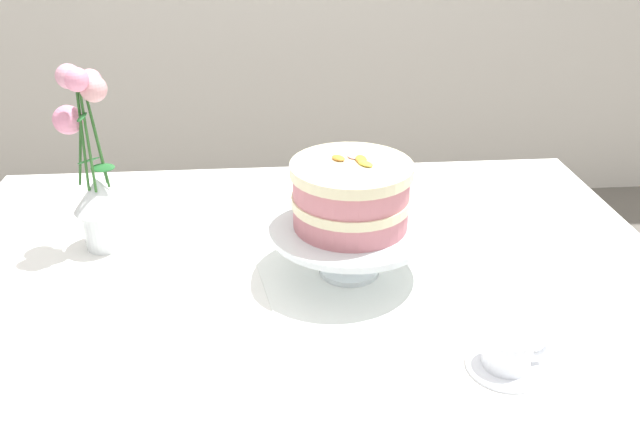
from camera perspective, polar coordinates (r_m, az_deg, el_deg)
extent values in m
cube|color=white|center=(1.18, -1.72, -5.82)|extent=(1.40, 1.00, 0.03)
cylinder|color=brown|center=(1.81, -21.88, -9.26)|extent=(0.06, 0.06, 0.71)
cylinder|color=brown|center=(1.84, 16.93, -7.74)|extent=(0.06, 0.06, 0.71)
cube|color=white|center=(1.17, 2.62, -5.27)|extent=(0.37, 0.37, 0.00)
cylinder|color=silver|center=(1.17, 2.63, -5.00)|extent=(0.11, 0.11, 0.01)
cylinder|color=silver|center=(1.15, 2.67, -3.19)|extent=(0.03, 0.03, 0.07)
cylinder|color=silver|center=(1.12, 2.72, -1.28)|extent=(0.29, 0.29, 0.01)
cylinder|color=#CC7A84|center=(1.11, 2.75, -0.10)|extent=(0.20, 0.20, 0.04)
cylinder|color=beige|center=(1.10, 2.78, 1.22)|extent=(0.21, 0.21, 0.02)
cylinder|color=#CC7A84|center=(1.09, 2.81, 2.57)|extent=(0.20, 0.20, 0.04)
cylinder|color=beige|center=(1.08, 2.85, 4.00)|extent=(0.21, 0.21, 0.02)
ellipsoid|color=yellow|center=(1.07, 4.10, 4.49)|extent=(0.03, 0.03, 0.01)
ellipsoid|color=orange|center=(1.08, 3.73, 4.84)|extent=(0.02, 0.04, 0.01)
ellipsoid|color=pink|center=(1.10, 3.18, 5.13)|extent=(0.04, 0.04, 0.00)
ellipsoid|color=orange|center=(1.09, 1.66, 5.01)|extent=(0.03, 0.03, 0.01)
cylinder|color=silver|center=(1.31, -18.76, -1.20)|extent=(0.08, 0.08, 0.08)
cone|color=silver|center=(1.28, -19.24, 1.68)|extent=(0.10, 0.10, 0.07)
cylinder|color=#2D6028|center=(1.23, -19.35, 6.25)|extent=(0.02, 0.01, 0.19)
sphere|color=#DD9DA1|center=(1.21, -19.68, 10.50)|extent=(0.05, 0.05, 0.05)
ellipsoid|color=#236B2D|center=(1.25, -18.91, 3.91)|extent=(0.05, 0.02, 0.01)
cylinder|color=#2D6028|center=(1.25, -19.48, 6.67)|extent=(0.01, 0.02, 0.20)
sphere|color=pink|center=(1.22, -19.90, 11.20)|extent=(0.04, 0.04, 0.04)
cylinder|color=#2D6028|center=(1.26, -20.70, 5.02)|extent=(0.03, 0.02, 0.13)
sphere|color=pink|center=(1.25, -21.68, 7.81)|extent=(0.05, 0.05, 0.05)
cylinder|color=#2D6028|center=(1.23, -20.55, 6.61)|extent=(0.01, 0.01, 0.22)
sphere|color=pink|center=(1.20, -21.64, 11.37)|extent=(0.04, 0.04, 0.04)
ellipsoid|color=#236B2D|center=(1.26, -20.04, 4.48)|extent=(0.05, 0.04, 0.01)
cylinder|color=#2D6028|center=(1.22, -20.15, 6.48)|extent=(0.01, 0.02, 0.21)
sphere|color=pink|center=(1.19, -21.01, 11.16)|extent=(0.04, 0.04, 0.04)
ellipsoid|color=#236B2D|center=(1.20, -20.58, 8.11)|extent=(0.02, 0.05, 0.01)
cylinder|color=white|center=(1.00, 16.25, -12.95)|extent=(0.11, 0.11, 0.01)
cylinder|color=white|center=(0.98, 16.46, -11.65)|extent=(0.07, 0.07, 0.05)
torus|color=white|center=(0.99, 18.96, -11.24)|extent=(0.03, 0.01, 0.03)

